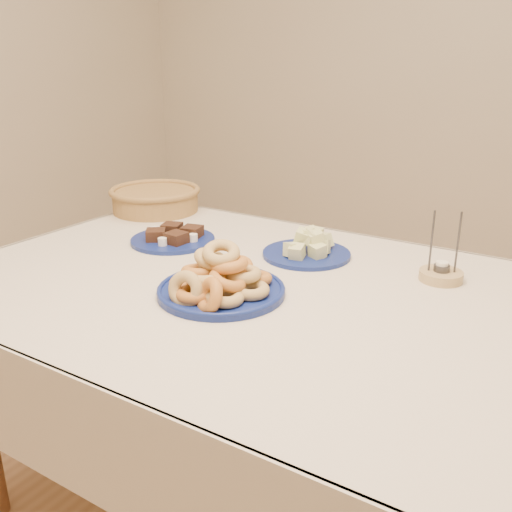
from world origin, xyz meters
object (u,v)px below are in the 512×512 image
object	(u,v)px
dining_table	(266,325)
brownie_plate	(173,238)
melon_plate	(308,247)
candle_holder	(441,274)
donut_platter	(220,282)
wicker_basket	(155,198)

from	to	relation	value
dining_table	brownie_plate	world-z (taller)	brownie_plate
melon_plate	candle_holder	bearing A→B (deg)	3.18
dining_table	brownie_plate	xyz separation A→B (m)	(-0.44, 0.16, 0.12)
dining_table	candle_holder	world-z (taller)	candle_holder
melon_plate	candle_holder	size ratio (longest dim) A/B	1.38
brownie_plate	donut_platter	bearing A→B (deg)	-35.46
brownie_plate	wicker_basket	xyz separation A→B (m)	(-0.30, 0.26, 0.03)
candle_holder	dining_table	bearing A→B (deg)	-141.64
dining_table	candle_holder	bearing A→B (deg)	38.36
donut_platter	brownie_plate	distance (m)	0.45
melon_plate	wicker_basket	distance (m)	0.74
donut_platter	melon_plate	world-z (taller)	donut_platter
donut_platter	candle_holder	xyz separation A→B (m)	(0.43, 0.39, -0.02)
dining_table	wicker_basket	size ratio (longest dim) A/B	4.10
donut_platter	brownie_plate	world-z (taller)	donut_platter
wicker_basket	donut_platter	bearing A→B (deg)	-37.77
dining_table	wicker_basket	distance (m)	0.86
melon_plate	wicker_basket	size ratio (longest dim) A/B	0.62
donut_platter	wicker_basket	size ratio (longest dim) A/B	0.83
melon_plate	wicker_basket	world-z (taller)	same
donut_platter	melon_plate	distance (m)	0.37
wicker_basket	candle_holder	bearing A→B (deg)	-6.68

